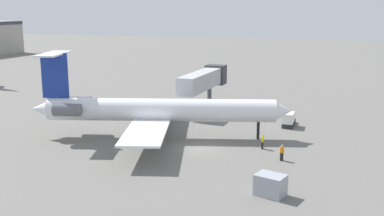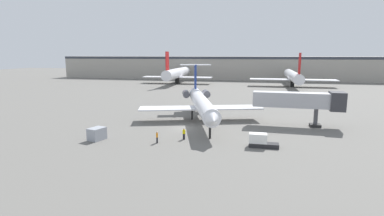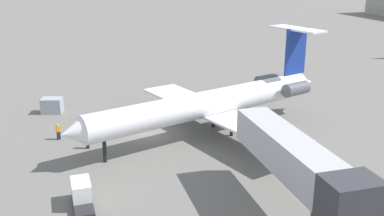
{
  "view_description": "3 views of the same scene",
  "coord_description": "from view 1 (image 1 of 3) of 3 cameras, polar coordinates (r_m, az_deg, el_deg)",
  "views": [
    {
      "loc": [
        -45.99,
        -14.82,
        15.28
      ],
      "look_at": [
        4.94,
        2.86,
        3.41
      ],
      "focal_mm": 41.66,
      "sensor_mm": 36.0,
      "label": 1
    },
    {
      "loc": [
        12.24,
        -48.68,
        12.51
      ],
      "look_at": [
        0.07,
        7.8,
        2.18
      ],
      "focal_mm": 28.09,
      "sensor_mm": 36.0,
      "label": 2
    },
    {
      "loc": [
        44.37,
        -9.59,
        17.73
      ],
      "look_at": [
        1.08,
        4.57,
        2.79
      ],
      "focal_mm": 42.29,
      "sensor_mm": 36.0,
      "label": 3
    }
  ],
  "objects": [
    {
      "name": "regional_jet",
      "position": [
        53.93,
        -4.96,
        -0.16
      ],
      "size": [
        23.64,
        30.96,
        10.31
      ],
      "color": "white",
      "rests_on": "ground_plane"
    },
    {
      "name": "ground_crew_marshaller",
      "position": [
        47.21,
        11.42,
        -5.63
      ],
      "size": [
        0.38,
        0.46,
        1.69
      ],
      "color": "black",
      "rests_on": "ground_plane"
    },
    {
      "name": "cargo_container_uld",
      "position": [
        38.52,
        10.0,
        -9.68
      ],
      "size": [
        2.36,
        2.79,
        1.82
      ],
      "color": "#999EA8",
      "rests_on": "ground_plane"
    },
    {
      "name": "ground_crew_loader",
      "position": [
        50.72,
        9.01,
        -4.26
      ],
      "size": [
        0.44,
        0.33,
        1.69
      ],
      "color": "black",
      "rests_on": "ground_plane"
    },
    {
      "name": "jet_bridge",
      "position": [
        70.4,
        1.68,
        3.65
      ],
      "size": [
        15.35,
        3.47,
        6.24
      ],
      "color": "#ADADB2",
      "rests_on": "ground_plane"
    },
    {
      "name": "ground_plane",
      "position": [
        50.69,
        1.23,
        -5.19
      ],
      "size": [
        400.0,
        400.0,
        0.1
      ],
      "primitive_type": "cube",
      "color": "#66635E"
    },
    {
      "name": "baggage_tug_lead",
      "position": [
        61.17,
        12.26,
        -1.53
      ],
      "size": [
        4.0,
        1.4,
        1.9
      ],
      "color": "#262628",
      "rests_on": "ground_plane"
    }
  ]
}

